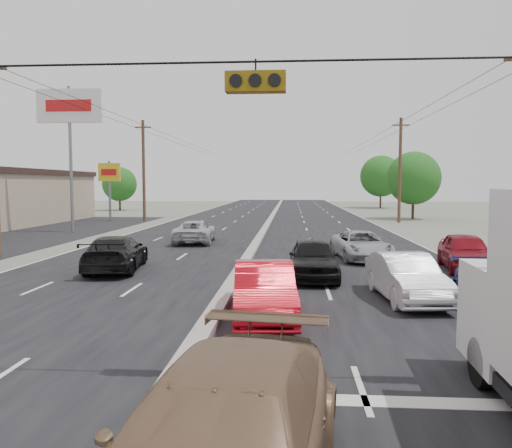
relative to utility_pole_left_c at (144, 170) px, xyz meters
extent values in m
plane|color=#606356|center=(12.50, -40.00, -5.11)|extent=(200.00, 200.00, 0.00)
cube|color=black|center=(12.50, -10.00, -5.11)|extent=(20.00, 160.00, 0.02)
cube|color=gray|center=(12.50, -10.00, -5.01)|extent=(0.50, 160.00, 0.20)
cube|color=black|center=(-4.50, -15.00, -5.11)|extent=(10.00, 42.00, 0.02)
cylinder|color=#422D1E|center=(0.00, 0.00, -0.11)|extent=(0.30, 0.30, 10.00)
cube|color=#422D1E|center=(0.00, 0.00, 4.19)|extent=(1.60, 0.12, 0.12)
cylinder|color=#422D1E|center=(25.00, 0.00, -0.11)|extent=(0.30, 0.30, 10.00)
cube|color=#422D1E|center=(25.00, 0.00, 4.19)|extent=(1.60, 0.12, 0.12)
cylinder|color=black|center=(12.50, -40.00, 0.69)|extent=(25.00, 0.04, 0.04)
cube|color=#72590C|center=(14.00, -40.00, 0.34)|extent=(1.05, 0.30, 0.35)
cylinder|color=slate|center=(-2.00, -12.00, 0.39)|extent=(0.24, 0.24, 11.00)
cube|color=silver|center=(-2.00, -12.00, 4.44)|extent=(5.00, 0.25, 2.50)
cylinder|color=slate|center=(-3.50, 0.00, -2.11)|extent=(0.24, 0.24, 6.00)
cube|color=gold|center=(-3.50, 0.00, -0.21)|extent=(2.20, 0.25, 1.80)
cylinder|color=#382619|center=(-9.50, 20.00, -4.03)|extent=(0.28, 0.28, 2.16)
sphere|color=#195516|center=(-9.50, 20.00, -1.39)|extent=(4.80, 4.80, 4.80)
cylinder|color=#382619|center=(27.50, 5.00, -3.85)|extent=(0.28, 0.28, 2.52)
sphere|color=#195516|center=(27.50, 5.00, -0.77)|extent=(5.60, 5.60, 5.60)
cylinder|color=#382619|center=(28.50, 30.00, -3.67)|extent=(0.28, 0.28, 2.88)
sphere|color=#195516|center=(28.50, 30.00, -0.15)|extent=(6.40, 6.40, 6.40)
cylinder|color=black|center=(18.12, -39.72, -4.65)|extent=(0.35, 0.93, 0.92)
imported|color=#B00A15|center=(13.90, -35.33, -4.35)|extent=(1.99, 4.71, 1.51)
imported|color=black|center=(15.50, -29.34, -4.31)|extent=(1.88, 4.66, 1.59)
imported|color=silver|center=(18.26, -32.92, -4.37)|extent=(1.99, 4.61, 1.48)
imported|color=#A3A6AA|center=(18.06, -24.20, -4.42)|extent=(2.83, 5.16, 1.37)
imported|color=#0F204C|center=(20.61, -34.47, -4.43)|extent=(2.00, 4.70, 1.35)
imported|color=maroon|center=(22.10, -26.99, -4.32)|extent=(2.43, 4.81, 1.57)
imported|color=black|center=(7.19, -28.20, -4.36)|extent=(2.77, 5.40, 1.50)
imported|color=#B6B8BF|center=(8.58, -17.93, -4.41)|extent=(2.67, 5.18, 1.40)
camera|label=1|loc=(14.63, -48.78, -1.42)|focal=35.00mm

